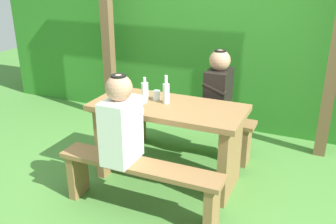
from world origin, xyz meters
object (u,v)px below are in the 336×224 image
(person_black_coat, at_px, (218,88))
(drinking_glass, at_px, (156,95))
(bench_far, at_px, (190,125))
(bench_near, at_px, (139,177))
(bottle_left, at_px, (145,91))
(bottle_right, at_px, (166,93))
(person_white_shirt, at_px, (121,122))
(cell_phone, at_px, (139,103))
(picnic_table, at_px, (168,130))

(person_black_coat, xyz_separation_m, drinking_glass, (-0.45, -0.49, 0.01))
(bench_far, relative_size, drinking_glass, 15.53)
(bench_near, relative_size, bottle_left, 6.48)
(bottle_right, bearing_deg, drinking_glass, 158.90)
(person_white_shirt, distance_m, cell_phone, 0.51)
(bottle_right, height_order, cell_phone, bottle_right)
(person_black_coat, height_order, bottle_left, person_black_coat)
(drinking_glass, relative_size, bottle_right, 0.34)
(person_black_coat, relative_size, bottle_left, 3.33)
(bench_near, distance_m, drinking_glass, 0.83)
(bench_near, relative_size, person_white_shirt, 1.95)
(bench_far, relative_size, person_white_shirt, 1.95)
(bench_far, height_order, person_white_shirt, person_white_shirt)
(cell_phone, bearing_deg, person_black_coat, 64.30)
(bench_near, bearing_deg, person_black_coat, 75.49)
(person_white_shirt, xyz_separation_m, bottle_right, (0.11, 0.62, 0.07))
(bottle_right, bearing_deg, person_white_shirt, -100.51)
(bench_near, distance_m, bench_far, 1.16)
(picnic_table, height_order, bottle_right, bottle_right)
(bench_far, height_order, drinking_glass, drinking_glass)
(bench_near, xyz_separation_m, bench_far, (0.00, 1.16, 0.00))
(picnic_table, bearing_deg, bench_near, -90.00)
(bottle_right, bearing_deg, picnic_table, -46.91)
(drinking_glass, bearing_deg, bench_far, 72.66)
(picnic_table, bearing_deg, bottle_left, 168.77)
(bench_near, relative_size, bottle_right, 5.30)
(bench_far, bearing_deg, bench_near, -90.00)
(person_black_coat, distance_m, bottle_left, 0.77)
(picnic_table, height_order, person_white_shirt, person_white_shirt)
(person_white_shirt, distance_m, person_black_coat, 1.24)
(person_black_coat, bearing_deg, bench_near, -104.51)
(picnic_table, distance_m, bench_near, 0.61)
(bottle_left, bearing_deg, drinking_glass, 17.48)
(bottle_left, relative_size, cell_phone, 1.54)
(person_white_shirt, distance_m, bottle_left, 0.64)
(picnic_table, distance_m, bottle_right, 0.35)
(bench_near, relative_size, cell_phone, 10.00)
(person_black_coat, xyz_separation_m, bottle_left, (-0.56, -0.53, 0.06))
(person_white_shirt, bearing_deg, bench_near, -1.26)
(picnic_table, xyz_separation_m, bench_far, (0.00, 0.58, -0.19))
(person_white_shirt, relative_size, bottle_right, 2.73)
(bottle_right, bearing_deg, person_black_coat, 58.06)
(picnic_table, relative_size, person_black_coat, 1.95)
(bench_far, distance_m, person_black_coat, 0.55)
(drinking_glass, xyz_separation_m, cell_phone, (-0.10, -0.16, -0.04))
(person_black_coat, xyz_separation_m, bottle_right, (-0.34, -0.54, 0.07))
(bench_far, relative_size, person_black_coat, 1.95)
(person_white_shirt, height_order, cell_phone, person_white_shirt)
(picnic_table, xyz_separation_m, bottle_left, (-0.26, 0.05, 0.33))
(drinking_glass, distance_m, bottle_left, 0.12)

